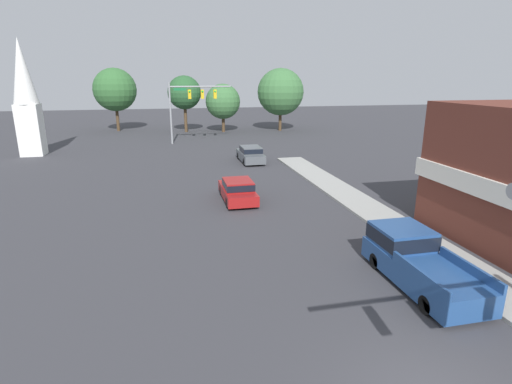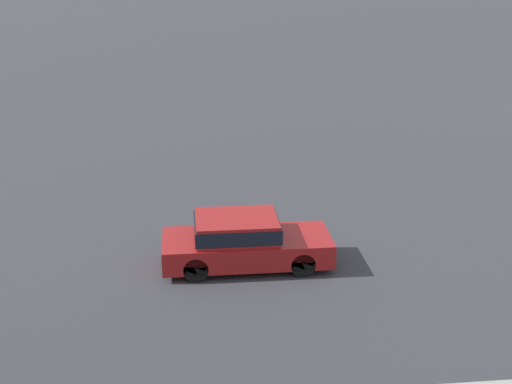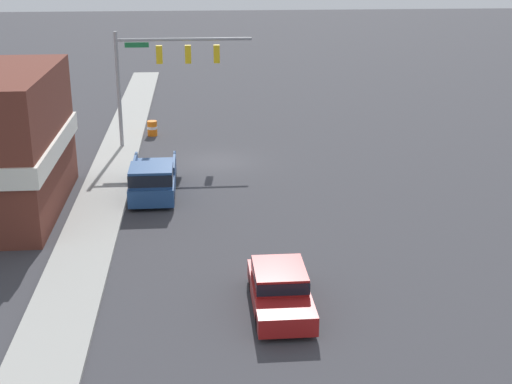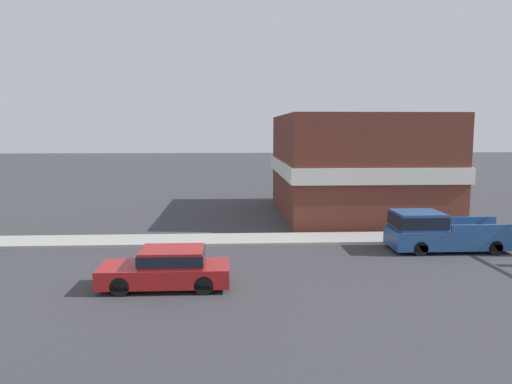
# 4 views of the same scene
# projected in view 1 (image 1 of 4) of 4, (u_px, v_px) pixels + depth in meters

# --- Properties ---
(far_signal_assembly) EXTENTS (7.29, 0.49, 7.14)m
(far_signal_assembly) POSITION_uv_depth(u_px,v_px,m) (191.00, 99.00, 46.87)
(far_signal_assembly) COLOR gray
(far_signal_assembly) RESTS_ON ground
(car_lead) EXTENTS (1.89, 4.54, 1.41)m
(car_lead) POSITION_uv_depth(u_px,v_px,m) (238.00, 190.00, 25.52)
(car_lead) COLOR black
(car_lead) RESTS_ON ground
(car_oncoming) EXTENTS (1.89, 4.83, 1.49)m
(car_oncoming) POSITION_uv_depth(u_px,v_px,m) (250.00, 154.00, 37.34)
(car_oncoming) COLOR black
(car_oncoming) RESTS_ON ground
(pickup_truck_parked) EXTENTS (2.13, 5.49, 1.83)m
(pickup_truck_parked) POSITION_uv_depth(u_px,v_px,m) (415.00, 258.00, 15.44)
(pickup_truck_parked) COLOR black
(pickup_truck_parked) RESTS_ON ground
(church_steeple) EXTENTS (2.33, 2.33, 11.40)m
(church_steeple) POSITION_uv_depth(u_px,v_px,m) (26.00, 95.00, 39.22)
(church_steeple) COLOR white
(church_steeple) RESTS_ON ground
(backdrop_tree_left_far) EXTENTS (6.15, 6.15, 9.04)m
(backdrop_tree_left_far) POSITION_uv_depth(u_px,v_px,m) (115.00, 90.00, 57.80)
(backdrop_tree_left_far) COLOR #4C3823
(backdrop_tree_left_far) RESTS_ON ground
(backdrop_tree_left_mid) EXTENTS (4.73, 4.73, 7.97)m
(backdrop_tree_left_mid) POSITION_uv_depth(u_px,v_px,m) (184.00, 93.00, 56.84)
(backdrop_tree_left_mid) COLOR #4C3823
(backdrop_tree_left_mid) RESTS_ON ground
(backdrop_tree_center) EXTENTS (4.96, 4.96, 6.84)m
(backdrop_tree_center) POSITION_uv_depth(u_px,v_px,m) (223.00, 102.00, 57.22)
(backdrop_tree_center) COLOR #4C3823
(backdrop_tree_center) RESTS_ON ground
(backdrop_tree_right_mid) EXTENTS (6.75, 6.75, 9.00)m
(backdrop_tree_right_mid) POSITION_uv_depth(u_px,v_px,m) (281.00, 92.00, 58.32)
(backdrop_tree_right_mid) COLOR #4C3823
(backdrop_tree_right_mid) RESTS_ON ground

